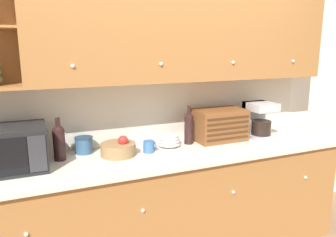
% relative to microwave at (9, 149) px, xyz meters
% --- Properties ---
extents(ground_plane, '(24.00, 24.00, 0.00)m').
position_rel_microwave_xyz_m(ground_plane, '(1.17, 0.27, -1.06)').
color(ground_plane, '#896647').
extents(wall_back, '(5.34, 0.06, 2.60)m').
position_rel_microwave_xyz_m(wall_back, '(1.17, 0.30, 0.24)').
color(wall_back, white).
rests_on(wall_back, ground_plane).
extents(counter_unit, '(2.96, 0.67, 0.92)m').
position_rel_microwave_xyz_m(counter_unit, '(1.17, -0.05, -0.60)').
color(counter_unit, '#A36B38').
rests_on(counter_unit, ground_plane).
extents(backsplash_panel, '(2.94, 0.01, 0.54)m').
position_rel_microwave_xyz_m(backsplash_panel, '(1.17, 0.27, 0.12)').
color(backsplash_panel, silver).
rests_on(backsplash_panel, counter_unit).
extents(upper_cabinets, '(2.94, 0.35, 0.82)m').
position_rel_microwave_xyz_m(upper_cabinets, '(1.34, 0.11, 0.79)').
color(upper_cabinets, '#A36B38').
rests_on(upper_cabinets, backsplash_panel).
extents(microwave, '(0.48, 0.38, 0.29)m').
position_rel_microwave_xyz_m(microwave, '(0.00, 0.00, 0.00)').
color(microwave, black).
rests_on(microwave, counter_unit).
extents(second_wine_bottle, '(0.09, 0.09, 0.32)m').
position_rel_microwave_xyz_m(second_wine_bottle, '(0.33, 0.08, -0.00)').
color(second_wine_bottle, black).
rests_on(second_wine_bottle, counter_unit).
extents(storage_canister, '(0.14, 0.14, 0.13)m').
position_rel_microwave_xyz_m(storage_canister, '(0.51, 0.17, -0.08)').
color(storage_canister, '#33567A').
rests_on(storage_canister, counter_unit).
extents(fruit_basket, '(0.27, 0.27, 0.16)m').
position_rel_microwave_xyz_m(fruit_basket, '(0.75, 0.01, -0.10)').
color(fruit_basket, '#937047').
rests_on(fruit_basket, counter_unit).
extents(mug, '(0.10, 0.09, 0.09)m').
position_rel_microwave_xyz_m(mug, '(0.98, -0.01, -0.10)').
color(mug, '#38669E').
rests_on(mug, counter_unit).
extents(bowl_stack_on_counter, '(0.19, 0.19, 0.12)m').
position_rel_microwave_xyz_m(bowl_stack_on_counter, '(1.19, 0.07, -0.09)').
color(bowl_stack_on_counter, silver).
rests_on(bowl_stack_on_counter, counter_unit).
extents(wine_bottle, '(0.08, 0.08, 0.33)m').
position_rel_microwave_xyz_m(wine_bottle, '(1.38, 0.08, 0.00)').
color(wine_bottle, black).
rests_on(wine_bottle, counter_unit).
extents(bread_box, '(0.44, 0.29, 0.28)m').
position_rel_microwave_xyz_m(bread_box, '(1.67, 0.07, -0.01)').
color(bread_box, brown).
rests_on(bread_box, counter_unit).
extents(coffee_maker, '(0.23, 0.25, 0.32)m').
position_rel_microwave_xyz_m(coffee_maker, '(2.06, 0.02, 0.01)').
color(coffee_maker, '#B7B7BC').
rests_on(coffee_maker, counter_unit).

